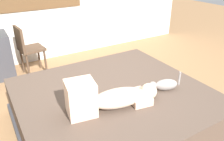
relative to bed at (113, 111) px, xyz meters
name	(u,v)px	position (x,y,z in m)	size (l,w,h in m)	color
ground_plane	(115,124)	(0.06, 0.06, -0.25)	(16.00, 16.00, 0.00)	olive
bed	(113,111)	(0.00, 0.00, 0.00)	(2.08, 1.93, 0.51)	#38383D
person_lying	(110,97)	(-0.18, -0.23, 0.37)	(0.94, 0.39, 0.34)	#CCB299
cat	(164,85)	(0.50, -0.26, 0.33)	(0.34, 0.19, 0.21)	gray
chair_by_desk	(27,47)	(-0.51, 1.96, 0.25)	(0.42, 0.42, 0.86)	#4C3828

